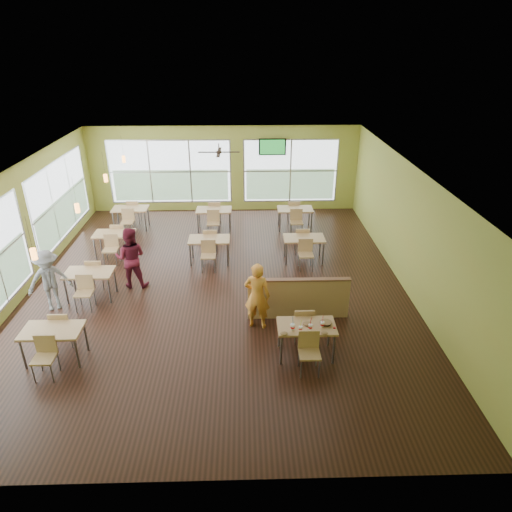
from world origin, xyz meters
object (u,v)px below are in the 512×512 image
main_table (306,330)px  food_basket (326,323)px  man_plaid (257,296)px  half_wall_divider (298,298)px

main_table → food_basket: bearing=4.7°
man_plaid → main_table: bearing=144.4°
half_wall_divider → food_basket: bearing=-74.2°
man_plaid → half_wall_divider: bearing=-148.0°
man_plaid → food_basket: bearing=154.9°
half_wall_divider → man_plaid: 1.09m
food_basket → main_table: bearing=-175.3°
man_plaid → food_basket: size_ratio=6.53×
man_plaid → food_basket: (1.39, -1.07, -0.03)m
half_wall_divider → food_basket: 1.50m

